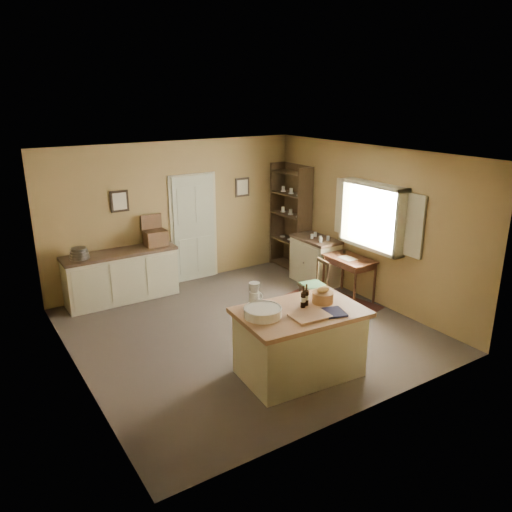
% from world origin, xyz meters
% --- Properties ---
extents(ground, '(5.00, 5.00, 0.00)m').
position_xyz_m(ground, '(0.00, 0.00, 0.00)').
color(ground, '#51463E').
rests_on(ground, ground).
extents(wall_back, '(5.00, 0.10, 2.70)m').
position_xyz_m(wall_back, '(0.00, 2.50, 1.35)').
color(wall_back, olive).
rests_on(wall_back, ground).
extents(wall_front, '(5.00, 0.10, 2.70)m').
position_xyz_m(wall_front, '(0.00, -2.50, 1.35)').
color(wall_front, olive).
rests_on(wall_front, ground).
extents(wall_left, '(0.10, 5.00, 2.70)m').
position_xyz_m(wall_left, '(-2.50, 0.00, 1.35)').
color(wall_left, olive).
rests_on(wall_left, ground).
extents(wall_right, '(0.10, 5.00, 2.70)m').
position_xyz_m(wall_right, '(2.50, 0.00, 1.35)').
color(wall_right, olive).
rests_on(wall_right, ground).
extents(ceiling, '(5.00, 5.00, 0.00)m').
position_xyz_m(ceiling, '(0.00, 0.00, 2.70)').
color(ceiling, silver).
rests_on(ceiling, wall_back).
extents(door, '(0.97, 0.06, 2.11)m').
position_xyz_m(door, '(0.35, 2.47, 1.05)').
color(door, '#A6A98F').
rests_on(door, ground).
extents(framed_prints, '(2.82, 0.02, 0.38)m').
position_xyz_m(framed_prints, '(0.20, 2.48, 1.72)').
color(framed_prints, black).
rests_on(framed_prints, ground).
extents(window, '(0.25, 1.99, 1.12)m').
position_xyz_m(window, '(2.42, -0.20, 1.55)').
color(window, '#B7B08F').
rests_on(window, ground).
extents(work_island, '(1.66, 1.15, 1.20)m').
position_xyz_m(work_island, '(-0.08, -1.45, 0.48)').
color(work_island, '#B7B08F').
rests_on(work_island, ground).
extents(sideboard, '(1.96, 0.56, 1.18)m').
position_xyz_m(sideboard, '(-1.21, 2.20, 0.48)').
color(sideboard, '#B7B08F').
rests_on(sideboard, ground).
extents(rug, '(1.43, 1.81, 0.01)m').
position_xyz_m(rug, '(1.75, 0.09, 0.00)').
color(rug, '#451C16').
rests_on(rug, ground).
extents(writing_desk, '(0.55, 0.89, 0.82)m').
position_xyz_m(writing_desk, '(2.20, 0.09, 0.67)').
color(writing_desk, '#3B2014').
rests_on(writing_desk, ground).
extents(desk_chair, '(0.44, 0.44, 0.84)m').
position_xyz_m(desk_chair, '(1.37, 0.06, 0.42)').
color(desk_chair, '#2F2114').
rests_on(desk_chair, ground).
extents(right_cabinet, '(0.55, 0.98, 0.99)m').
position_xyz_m(right_cabinet, '(2.20, 1.04, 0.46)').
color(right_cabinet, '#B7B08F').
rests_on(right_cabinet, ground).
extents(shelving_unit, '(0.37, 0.97, 2.16)m').
position_xyz_m(shelving_unit, '(2.36, 2.00, 1.08)').
color(shelving_unit, '#2F2114').
rests_on(shelving_unit, ground).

